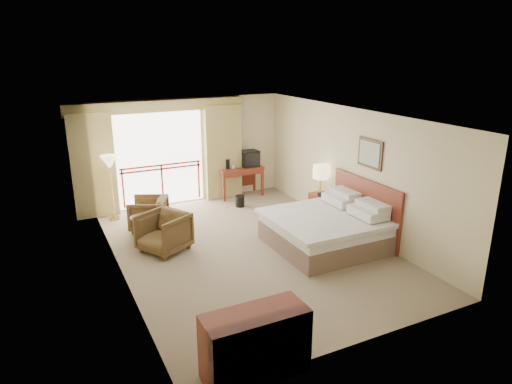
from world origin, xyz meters
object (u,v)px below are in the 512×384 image
desk (239,173)px  side_table (143,225)px  bed (327,229)px  tv (250,158)px  armchair_near (165,250)px  dresser (256,344)px  armchair_far (150,229)px  floor_lamp (110,165)px  table_lamp (321,172)px  wastebasket (240,201)px  nightstand (321,206)px

desk → side_table: desk is taller
bed → tv: 3.89m
armchair_near → side_table: bearing=173.7°
bed → dresser: size_ratio=1.63×
bed → side_table: size_ratio=3.79×
armchair_near → side_table: size_ratio=1.55×
tv → armchair_near: bearing=-121.9°
armchair_far → armchair_near: (-0.01, -1.28, 0.00)m
desk → floor_lamp: size_ratio=0.80×
table_lamp → wastebasket: table_lamp is taller
desk → table_lamp: bearing=-63.6°
bed → floor_lamp: size_ratio=1.37×
armchair_near → side_table: (-0.26, 0.62, 0.38)m
desk → tv: bearing=-7.6°
bed → table_lamp: (0.80, 1.45, 0.75)m
armchair_near → nightstand: bearing=63.1°
side_table → bed: bearing=-29.6°
table_lamp → desk: size_ratio=0.54×
desk → armchair_near: size_ratio=1.42×
armchair_far → armchair_near: 1.28m
wastebasket → dresser: dresser is taller
table_lamp → tv: table_lamp is taller
desk → dresser: bearing=-108.8°
table_lamp → wastebasket: 2.30m
side_table → wastebasket: bearing=22.7°
dresser → armchair_far: bearing=88.8°
table_lamp → armchair_near: bearing=-177.1°
nightstand → tv: (-0.71, 2.43, 0.72)m
table_lamp → desk: bearing=112.5°
bed → nightstand: bed is taller
tv → dresser: tv is taller
wastebasket → dresser: size_ratio=0.22×
desk → dresser: 7.29m
dresser → nightstand: bearing=46.5°
table_lamp → dresser: 5.78m
bed → desk: 3.91m
wastebasket → side_table: (-2.73, -1.14, 0.24)m
desk → dresser: (-2.81, -6.72, -0.20)m
desk → armchair_far: (-2.83, -1.36, -0.63)m
table_lamp → armchair_near: 4.01m
table_lamp → armchair_far: size_ratio=0.84×
bed → armchair_far: 3.97m
armchair_far → floor_lamp: size_ratio=0.52×
tv → wastebasket: tv is taller
nightstand → desk: desk is taller
table_lamp → wastebasket: size_ratio=2.30×
table_lamp → dresser: table_lamp is taller
armchair_near → armchair_far: bearing=150.6°
table_lamp → floor_lamp: 4.90m
nightstand → table_lamp: size_ratio=0.90×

